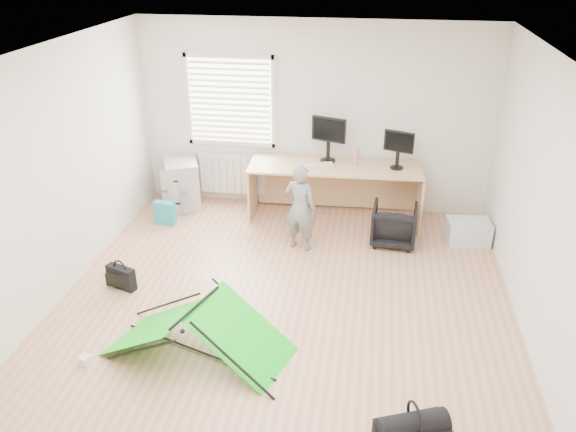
# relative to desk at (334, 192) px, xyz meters

# --- Properties ---
(ground) EXTENTS (5.50, 5.50, 0.00)m
(ground) POSITION_rel_desk_xyz_m (-0.36, -2.32, -0.41)
(ground) COLOR tan
(ground) RESTS_ON ground
(back_wall) EXTENTS (5.00, 0.02, 2.70)m
(back_wall) POSITION_rel_desk_xyz_m (-0.36, 0.43, 0.94)
(back_wall) COLOR silver
(back_wall) RESTS_ON ground
(window) EXTENTS (1.20, 0.06, 1.20)m
(window) POSITION_rel_desk_xyz_m (-1.56, 0.39, 1.14)
(window) COLOR silver
(window) RESTS_ON back_wall
(radiator) EXTENTS (1.00, 0.12, 0.60)m
(radiator) POSITION_rel_desk_xyz_m (-1.56, 0.35, 0.04)
(radiator) COLOR silver
(radiator) RESTS_ON back_wall
(desk) EXTENTS (2.42, 0.86, 0.81)m
(desk) POSITION_rel_desk_xyz_m (0.00, 0.00, 0.00)
(desk) COLOR tan
(desk) RESTS_ON ground
(filing_cabinet) EXTENTS (0.67, 0.75, 0.72)m
(filing_cabinet) POSITION_rel_desk_xyz_m (-2.27, 0.07, -0.05)
(filing_cabinet) COLOR #AEB0B3
(filing_cabinet) RESTS_ON ground
(monitor_left) EXTENTS (0.50, 0.25, 0.47)m
(monitor_left) POSITION_rel_desk_xyz_m (-0.12, 0.15, 0.64)
(monitor_left) COLOR black
(monitor_left) RESTS_ON desk
(monitor_right) EXTENTS (0.41, 0.23, 0.39)m
(monitor_right) POSITION_rel_desk_xyz_m (0.84, 0.02, 0.60)
(monitor_right) COLOR black
(monitor_right) RESTS_ON desk
(keyboard) EXTENTS (0.49, 0.31, 0.02)m
(keyboard) POSITION_rel_desk_xyz_m (-0.25, -0.05, 0.42)
(keyboard) COLOR beige
(keyboard) RESTS_ON desk
(thermos) EXTENTS (0.09, 0.09, 0.25)m
(thermos) POSITION_rel_desk_xyz_m (0.28, 0.08, 0.53)
(thermos) COLOR #C66E88
(thermos) RESTS_ON desk
(office_chair) EXTENTS (0.60, 0.62, 0.53)m
(office_chair) POSITION_rel_desk_xyz_m (0.84, -0.60, -0.14)
(office_chair) COLOR black
(office_chair) RESTS_ON ground
(person) EXTENTS (0.48, 0.39, 1.16)m
(person) POSITION_rel_desk_xyz_m (-0.36, -0.93, 0.17)
(person) COLOR slate
(person) RESTS_ON ground
(kite) EXTENTS (1.89, 1.28, 0.54)m
(kite) POSITION_rel_desk_xyz_m (-1.05, -3.14, -0.14)
(kite) COLOR #13D21B
(kite) RESTS_ON ground
(storage_crate) EXTENTS (0.58, 0.43, 0.31)m
(storage_crate) POSITION_rel_desk_xyz_m (1.82, -0.43, -0.25)
(storage_crate) COLOR #B7BEC1
(storage_crate) RESTS_ON ground
(tote_bag) EXTENTS (0.29, 0.14, 0.34)m
(tote_bag) POSITION_rel_desk_xyz_m (-2.33, -0.55, -0.24)
(tote_bag) COLOR teal
(tote_bag) RESTS_ON ground
(laptop_bag) EXTENTS (0.38, 0.23, 0.27)m
(laptop_bag) POSITION_rel_desk_xyz_m (-2.26, -2.17, -0.27)
(laptop_bag) COLOR black
(laptop_bag) RESTS_ON ground
(white_box) EXTENTS (0.11, 0.11, 0.09)m
(white_box) POSITION_rel_desk_xyz_m (-2.07, -3.47, -0.36)
(white_box) COLOR silver
(white_box) RESTS_ON ground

